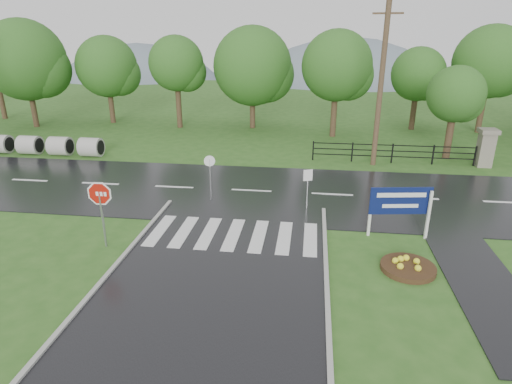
# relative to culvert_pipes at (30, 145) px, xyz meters

# --- Properties ---
(ground) EXTENTS (120.00, 120.00, 0.00)m
(ground) POSITION_rel_culvert_pipes_xyz_m (15.23, -15.00, -0.60)
(ground) COLOR #2E5B1E
(ground) RESTS_ON ground
(main_road) EXTENTS (90.00, 8.00, 0.04)m
(main_road) POSITION_rel_culvert_pipes_xyz_m (15.23, -5.00, -0.60)
(main_road) COLOR black
(main_road) RESTS_ON ground
(walkway) EXTENTS (2.20, 11.00, 0.04)m
(walkway) POSITION_rel_culvert_pipes_xyz_m (23.73, -11.00, -0.60)
(walkway) COLOR black
(walkway) RESTS_ON ground
(crosswalk) EXTENTS (6.50, 2.80, 0.02)m
(crosswalk) POSITION_rel_culvert_pipes_xyz_m (15.23, -10.00, -0.54)
(crosswalk) COLOR silver
(crosswalk) RESTS_ON ground
(pillar_west) EXTENTS (1.00, 1.00, 2.24)m
(pillar_west) POSITION_rel_culvert_pipes_xyz_m (28.23, 1.00, 0.58)
(pillar_west) COLOR gray
(pillar_west) RESTS_ON ground
(fence_west) EXTENTS (9.58, 0.08, 1.20)m
(fence_west) POSITION_rel_culvert_pipes_xyz_m (22.98, 1.00, 0.12)
(fence_west) COLOR black
(fence_west) RESTS_ON ground
(hills) EXTENTS (102.00, 48.00, 48.00)m
(hills) POSITION_rel_culvert_pipes_xyz_m (18.73, 50.00, -16.14)
(hills) COLOR slate
(hills) RESTS_ON ground
(treeline) EXTENTS (83.20, 5.20, 10.00)m
(treeline) POSITION_rel_culvert_pipes_xyz_m (16.23, 9.00, -0.60)
(treeline) COLOR #25591B
(treeline) RESTS_ON ground
(culvert_pipes) EXTENTS (9.70, 1.20, 1.20)m
(culvert_pipes) POSITION_rel_culvert_pipes_xyz_m (0.00, 0.00, 0.00)
(culvert_pipes) COLOR #9E9B93
(culvert_pipes) RESTS_ON ground
(stop_sign) EXTENTS (1.20, 0.08, 2.71)m
(stop_sign) POSITION_rel_culvert_pipes_xyz_m (10.69, -11.49, 1.28)
(stop_sign) COLOR #939399
(stop_sign) RESTS_ON ground
(estate_billboard) EXTENTS (2.34, 0.42, 2.06)m
(estate_billboard) POSITION_rel_culvert_pipes_xyz_m (21.55, -9.27, 0.82)
(estate_billboard) COLOR silver
(estate_billboard) RESTS_ON ground
(flower_bed) EXTENTS (1.82, 1.82, 0.36)m
(flower_bed) POSITION_rel_culvert_pipes_xyz_m (21.51, -11.77, -0.47)
(flower_bed) COLOR #332111
(flower_bed) RESTS_ON ground
(reg_sign_small) EXTENTS (0.40, 0.16, 1.88)m
(reg_sign_small) POSITION_rel_culvert_pipes_xyz_m (18.02, -6.96, 0.75)
(reg_sign_small) COLOR #939399
(reg_sign_small) RESTS_ON ground
(reg_sign_round) EXTENTS (0.50, 0.16, 2.21)m
(reg_sign_round) POSITION_rel_culvert_pipes_xyz_m (13.51, -6.46, 0.80)
(reg_sign_round) COLOR #939399
(reg_sign_round) RESTS_ON ground
(utility_pole_east) EXTENTS (1.62, 0.35, 9.12)m
(utility_pole_east) POSITION_rel_culvert_pipes_xyz_m (21.84, 0.50, 4.04)
(utility_pole_east) COLOR #473523
(utility_pole_east) RESTS_ON ground
(entrance_tree_left) EXTENTS (3.37, 3.37, 5.68)m
(entrance_tree_left) POSITION_rel_culvert_pipes_xyz_m (26.56, 2.50, 3.35)
(entrance_tree_left) COLOR #3D2B1C
(entrance_tree_left) RESTS_ON ground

